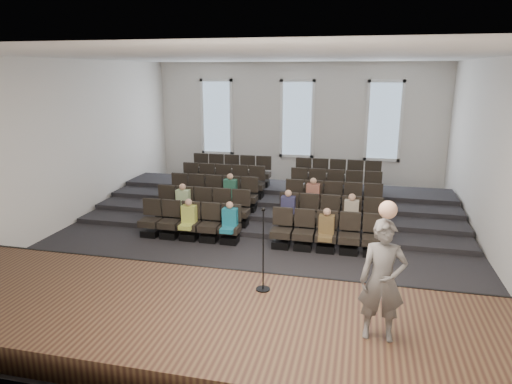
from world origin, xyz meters
TOP-DOWN VIEW (x-y plane):
  - ground at (0.00, 0.00)m, footprint 14.00×14.00m
  - ceiling at (0.00, 0.00)m, footprint 12.00×14.00m
  - wall_back at (0.00, 7.02)m, footprint 12.00×0.04m
  - wall_front at (0.00, -7.02)m, footprint 12.00×0.04m
  - wall_left at (-6.02, 0.00)m, footprint 0.04×14.00m
  - wall_right at (6.02, 0.00)m, footprint 0.04×14.00m
  - stage at (0.00, -5.10)m, footprint 11.80×3.60m
  - stage_lip at (0.00, -3.33)m, footprint 11.80×0.06m
  - risers at (0.00, 3.17)m, footprint 11.80×4.80m
  - seating_rows at (-0.00, 1.54)m, footprint 6.80×4.70m
  - windows at (0.00, 6.95)m, footprint 8.44×0.10m
  - audience at (0.00, 0.32)m, footprint 5.45×2.64m
  - speaker at (3.15, -5.27)m, footprint 0.73×0.49m
  - mic_stand at (0.99, -4.09)m, footprint 0.28×0.28m

SIDE VIEW (x-z plane):
  - ground at x=0.00m, z-range 0.00..0.00m
  - risers at x=0.00m, z-range -0.10..0.50m
  - stage at x=0.00m, z-range 0.00..0.50m
  - stage_lip at x=0.00m, z-range -0.01..0.51m
  - seating_rows at x=0.00m, z-range -0.15..1.52m
  - audience at x=0.00m, z-range 0.26..1.36m
  - mic_stand at x=0.99m, z-range 0.16..1.84m
  - speaker at x=3.15m, z-range 0.50..2.47m
  - wall_back at x=0.00m, z-range 0.00..5.00m
  - wall_front at x=0.00m, z-range 0.00..5.00m
  - wall_left at x=-6.02m, z-range 0.00..5.00m
  - wall_right at x=6.02m, z-range 0.00..5.00m
  - windows at x=0.00m, z-range 1.08..4.32m
  - ceiling at x=0.00m, z-range 5.00..5.02m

